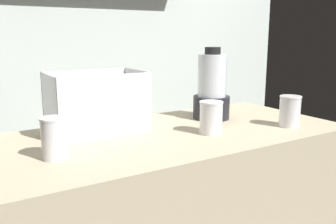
# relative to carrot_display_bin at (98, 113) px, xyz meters

# --- Properties ---
(back_wall_unit) EXTENTS (2.60, 0.24, 2.50)m
(back_wall_unit) POSITION_rel_carrot_display_bin_xyz_m (0.22, 0.61, 0.29)
(back_wall_unit) COLOR silver
(back_wall_unit) RESTS_ON ground_plane
(carrot_display_bin) EXTENTS (0.35, 0.22, 0.23)m
(carrot_display_bin) POSITION_rel_carrot_display_bin_xyz_m (0.00, 0.00, 0.00)
(carrot_display_bin) COLOR white
(carrot_display_bin) RESTS_ON counter
(blender_pitcher) EXTENTS (0.16, 0.16, 0.31)m
(blender_pitcher) POSITION_rel_carrot_display_bin_xyz_m (0.51, -0.05, 0.06)
(blender_pitcher) COLOR black
(blender_pitcher) RESTS_ON counter
(juice_cup_orange_far_left) EXTENTS (0.08, 0.08, 0.13)m
(juice_cup_orange_far_left) POSITION_rel_carrot_display_bin_xyz_m (-0.22, -0.23, -0.01)
(juice_cup_orange_far_left) COLOR white
(juice_cup_orange_far_left) RESTS_ON counter
(juice_cup_carrot_left) EXTENTS (0.09, 0.09, 0.12)m
(juice_cup_carrot_left) POSITION_rel_carrot_display_bin_xyz_m (0.35, -0.25, -0.02)
(juice_cup_carrot_left) COLOR white
(juice_cup_carrot_left) RESTS_ON counter
(juice_cup_beet_middle) EXTENTS (0.09, 0.09, 0.13)m
(juice_cup_beet_middle) POSITION_rel_carrot_display_bin_xyz_m (0.69, -0.33, -0.02)
(juice_cup_beet_middle) COLOR white
(juice_cup_beet_middle) RESTS_ON counter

